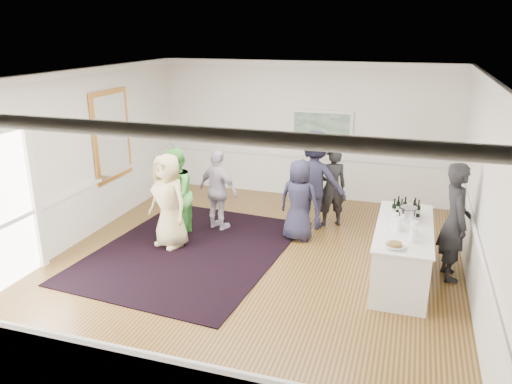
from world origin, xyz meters
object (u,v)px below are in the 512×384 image
(serving_table, at_px, (402,253))
(guest_green, at_px, (175,195))
(guest_tan, at_px, (169,201))
(guest_dark_a, at_px, (315,180))
(ice_bucket, at_px, (408,215))
(nut_bowl, at_px, (395,245))
(bartender, at_px, (455,222))
(guest_navy, at_px, (299,200))
(guest_lilac, at_px, (218,190))
(guest_dark_b, at_px, (332,187))

(serving_table, distance_m, guest_green, 4.24)
(guest_green, bearing_deg, guest_tan, -4.75)
(guest_dark_a, height_order, ice_bucket, guest_dark_a)
(ice_bucket, distance_m, nut_bowl, 1.14)
(ice_bucket, bearing_deg, serving_table, -99.00)
(bartender, distance_m, ice_bucket, 0.73)
(nut_bowl, bearing_deg, guest_tan, 166.98)
(bartender, height_order, nut_bowl, bartender)
(guest_green, bearing_deg, serving_table, 73.34)
(bartender, relative_size, guest_tan, 1.09)
(bartender, xyz_separation_m, guest_navy, (-2.71, 0.76, -0.18))
(guest_lilac, relative_size, ice_bucket, 6.28)
(guest_green, height_order, nut_bowl, guest_green)
(guest_dark_a, xyz_separation_m, ice_bucket, (1.84, -1.56, 0.05))
(guest_dark_b, height_order, ice_bucket, guest_dark_b)
(guest_lilac, height_order, guest_dark_b, guest_dark_b)
(guest_green, distance_m, guest_dark_a, 2.77)
(ice_bucket, bearing_deg, bartender, 6.93)
(guest_green, bearing_deg, guest_dark_b, 109.22)
(bartender, xyz_separation_m, ice_bucket, (-0.72, -0.09, 0.07))
(guest_green, bearing_deg, guest_navy, 95.66)
(guest_tan, distance_m, nut_bowl, 4.16)
(ice_bucket, relative_size, nut_bowl, 0.90)
(guest_dark_b, relative_size, guest_navy, 1.04)
(guest_green, relative_size, nut_bowl, 6.23)
(guest_dark_a, bearing_deg, guest_green, 32.74)
(guest_green, xyz_separation_m, guest_navy, (2.25, 0.69, -0.11))
(bartender, bearing_deg, guest_green, 77.92)
(guest_lilac, relative_size, guest_dark_b, 0.99)
(bartender, bearing_deg, guest_tan, 81.98)
(guest_green, xyz_separation_m, guest_dark_b, (2.71, 1.60, -0.08))
(guest_green, height_order, guest_dark_b, guest_green)
(guest_navy, height_order, ice_bucket, guest_navy)
(guest_dark_a, height_order, nut_bowl, guest_dark_a)
(serving_table, relative_size, bartender, 1.18)
(bartender, relative_size, guest_dark_b, 1.18)
(guest_navy, bearing_deg, guest_dark_a, -94.06)
(guest_navy, bearing_deg, ice_bucket, 164.69)
(serving_table, height_order, guest_lilac, guest_lilac)
(guest_green, relative_size, guest_dark_b, 1.09)
(bartender, bearing_deg, guest_lilac, 68.62)
(guest_navy, height_order, nut_bowl, guest_navy)
(guest_green, relative_size, guest_lilac, 1.10)
(guest_lilac, distance_m, guest_dark_a, 1.94)
(serving_table, xyz_separation_m, guest_lilac, (-3.60, 1.10, 0.35))
(guest_green, xyz_separation_m, guest_dark_a, (2.39, 1.40, 0.10))
(guest_lilac, bearing_deg, serving_table, -176.99)
(guest_dark_a, xyz_separation_m, guest_navy, (-0.15, -0.71, -0.20))
(nut_bowl, bearing_deg, guest_green, 162.57)
(serving_table, height_order, guest_navy, guest_navy)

